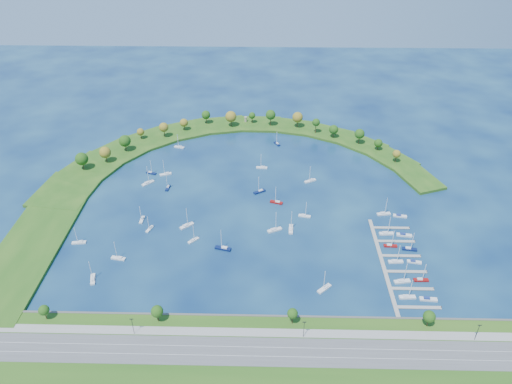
{
  "coord_description": "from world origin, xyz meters",
  "views": [
    {
      "loc": [
        11.2,
        -267.11,
        182.97
      ],
      "look_at": [
        5.0,
        5.0,
        4.0
      ],
      "focal_mm": 33.76,
      "sensor_mm": 36.0,
      "label": 1
    }
  ],
  "objects_px": {
    "moored_boat_4": "(262,167)",
    "moored_boat_20": "(148,183)",
    "moored_boat_0": "(193,240)",
    "moored_boat_2": "(118,258)",
    "moored_boat_3": "(277,143)",
    "docked_boat_8": "(386,233)",
    "docked_boat_1": "(428,299)",
    "docked_boat_7": "(409,249)",
    "moored_boat_8": "(187,225)",
    "moored_boat_21": "(168,187)",
    "docked_boat_5": "(414,262)",
    "docked_boat_11": "(400,216)",
    "moored_boat_16": "(150,228)",
    "docked_boat_9": "(404,235)",
    "moored_boat_6": "(142,219)",
    "moored_boat_1": "(310,180)",
    "moored_boat_15": "(260,191)",
    "docked_boat_0": "(407,297)",
    "docked_boat_4": "(396,261)",
    "docked_boat_10": "(384,213)",
    "moored_boat_12": "(79,242)",
    "moored_boat_13": "(179,147)",
    "moored_boat_9": "(93,279)",
    "moored_boat_17": "(291,229)",
    "docked_boat_6": "(390,245)",
    "moored_boat_5": "(324,288)",
    "moored_boat_19": "(166,174)",
    "moored_boat_11": "(223,248)",
    "moored_boat_14": "(277,202)",
    "docked_boat_2": "(402,281)",
    "dock_system": "(396,263)",
    "moored_boat_10": "(151,173)",
    "harbor_tower": "(246,119)"
  },
  "relations": [
    {
      "from": "moored_boat_6",
      "to": "moored_boat_16",
      "type": "height_order",
      "value": "moored_boat_6"
    },
    {
      "from": "moored_boat_3",
      "to": "docked_boat_8",
      "type": "distance_m",
      "value": 133.4
    },
    {
      "from": "docked_boat_6",
      "to": "docked_boat_10",
      "type": "bearing_deg",
      "value": 88.37
    },
    {
      "from": "moored_boat_13",
      "to": "docked_boat_4",
      "type": "bearing_deg",
      "value": 152.77
    },
    {
      "from": "moored_boat_16",
      "to": "docked_boat_9",
      "type": "distance_m",
      "value": 155.94
    },
    {
      "from": "moored_boat_16",
      "to": "moored_boat_6",
      "type": "bearing_deg",
      "value": -123.22
    },
    {
      "from": "moored_boat_4",
      "to": "moored_boat_20",
      "type": "relative_size",
      "value": 0.87
    },
    {
      "from": "docked_boat_5",
      "to": "docked_boat_8",
      "type": "distance_m",
      "value": 27.61
    },
    {
      "from": "moored_boat_15",
      "to": "moored_boat_17",
      "type": "relative_size",
      "value": 0.95
    },
    {
      "from": "moored_boat_3",
      "to": "moored_boat_10",
      "type": "bearing_deg",
      "value": 88.52
    },
    {
      "from": "moored_boat_0",
      "to": "moored_boat_2",
      "type": "bearing_deg",
      "value": 156.72
    },
    {
      "from": "moored_boat_12",
      "to": "docked_boat_0",
      "type": "distance_m",
      "value": 189.1
    },
    {
      "from": "moored_boat_21",
      "to": "docked_boat_5",
      "type": "distance_m",
      "value": 169.86
    },
    {
      "from": "docked_boat_2",
      "to": "docked_boat_4",
      "type": "relative_size",
      "value": 1.05
    },
    {
      "from": "moored_boat_0",
      "to": "docked_boat_1",
      "type": "relative_size",
      "value": 1.21
    },
    {
      "from": "moored_boat_15",
      "to": "moored_boat_3",
      "type": "bearing_deg",
      "value": -132.07
    },
    {
      "from": "docked_boat_2",
      "to": "moored_boat_6",
      "type": "bearing_deg",
      "value": 151.6
    },
    {
      "from": "moored_boat_9",
      "to": "docked_boat_9",
      "type": "xyz_separation_m",
      "value": [
        177.47,
        42.39,
        -0.23
      ]
    },
    {
      "from": "docked_boat_2",
      "to": "docked_boat_1",
      "type": "bearing_deg",
      "value": -60.19
    },
    {
      "from": "moored_boat_9",
      "to": "docked_boat_10",
      "type": "xyz_separation_m",
      "value": [
        169.41,
        64.17,
        0.01
      ]
    },
    {
      "from": "moored_boat_11",
      "to": "moored_boat_21",
      "type": "height_order",
      "value": "moored_boat_11"
    },
    {
      "from": "moored_boat_0",
      "to": "moored_boat_8",
      "type": "distance_m",
      "value": 15.25
    },
    {
      "from": "docked_boat_10",
      "to": "moored_boat_5",
      "type": "bearing_deg",
      "value": -131.89
    },
    {
      "from": "docked_boat_4",
      "to": "docked_boat_9",
      "type": "distance_m",
      "value": 26.46
    },
    {
      "from": "moored_boat_14",
      "to": "docked_boat_5",
      "type": "xyz_separation_m",
      "value": [
        77.08,
        -57.66,
        -0.33
      ]
    },
    {
      "from": "harbor_tower",
      "to": "moored_boat_5",
      "type": "distance_m",
      "value": 208.71
    },
    {
      "from": "moored_boat_4",
      "to": "docked_boat_11",
      "type": "bearing_deg",
      "value": 150.4
    },
    {
      "from": "moored_boat_4",
      "to": "moored_boat_14",
      "type": "distance_m",
      "value": 46.83
    },
    {
      "from": "moored_boat_2",
      "to": "moored_boat_8",
      "type": "height_order",
      "value": "moored_boat_8"
    },
    {
      "from": "docked_boat_8",
      "to": "docked_boat_9",
      "type": "height_order",
      "value": "docked_boat_8"
    },
    {
      "from": "moored_boat_20",
      "to": "docked_boat_0",
      "type": "xyz_separation_m",
      "value": [
        157.71,
        -107.07,
        -0.04
      ]
    },
    {
      "from": "moored_boat_9",
      "to": "moored_boat_12",
      "type": "distance_m",
      "value": 35.61
    },
    {
      "from": "docked_boat_9",
      "to": "moored_boat_12",
      "type": "bearing_deg",
      "value": -168.36
    },
    {
      "from": "moored_boat_15",
      "to": "docked_boat_0",
      "type": "bearing_deg",
      "value": 96.82
    },
    {
      "from": "moored_boat_4",
      "to": "docked_boat_5",
      "type": "height_order",
      "value": "moored_boat_4"
    },
    {
      "from": "moored_boat_15",
      "to": "moored_boat_17",
      "type": "distance_m",
      "value": 46.55
    },
    {
      "from": "moored_boat_19",
      "to": "docked_boat_7",
      "type": "height_order",
      "value": "moored_boat_19"
    },
    {
      "from": "docked_boat_4",
      "to": "docked_boat_10",
      "type": "bearing_deg",
      "value": 83.44
    },
    {
      "from": "moored_boat_15",
      "to": "moored_boat_21",
      "type": "height_order",
      "value": "moored_boat_15"
    },
    {
      "from": "moored_boat_1",
      "to": "docked_boat_11",
      "type": "distance_m",
      "value": 68.37
    },
    {
      "from": "moored_boat_13",
      "to": "docked_boat_7",
      "type": "bearing_deg",
      "value": 157.23
    },
    {
      "from": "docked_boat_1",
      "to": "moored_boat_17",
      "type": "bearing_deg",
      "value": 144.99
    },
    {
      "from": "docked_boat_1",
      "to": "docked_boat_7",
      "type": "distance_m",
      "value": 39.9
    },
    {
      "from": "moored_boat_9",
      "to": "docked_boat_7",
      "type": "height_order",
      "value": "docked_boat_7"
    },
    {
      "from": "moored_boat_0",
      "to": "moored_boat_6",
      "type": "height_order",
      "value": "moored_boat_6"
    },
    {
      "from": "moored_boat_13",
      "to": "docked_boat_8",
      "type": "relative_size",
      "value": 0.92
    },
    {
      "from": "moored_boat_15",
      "to": "dock_system",
      "type": "bearing_deg",
      "value": 105.6
    },
    {
      "from": "moored_boat_19",
      "to": "moored_boat_11",
      "type": "bearing_deg",
      "value": 99.15
    },
    {
      "from": "moored_boat_1",
      "to": "moored_boat_3",
      "type": "distance_m",
      "value": 61.14
    },
    {
      "from": "moored_boat_10",
      "to": "docked_boat_6",
      "type": "height_order",
      "value": "docked_boat_6"
    }
  ]
}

